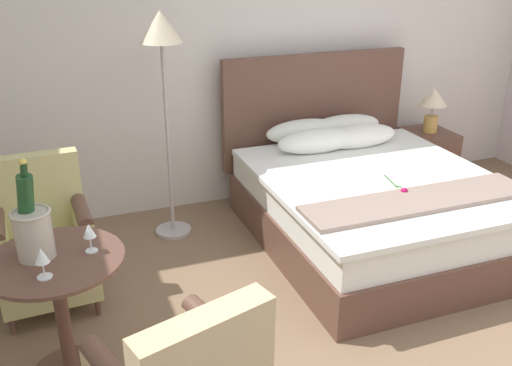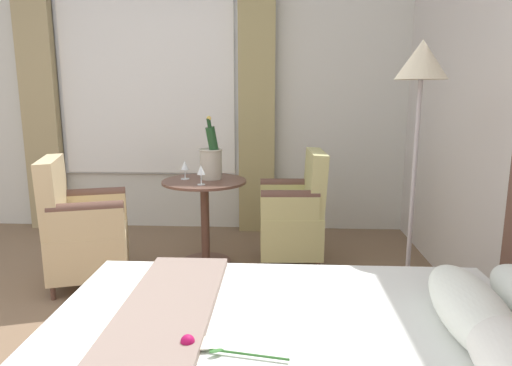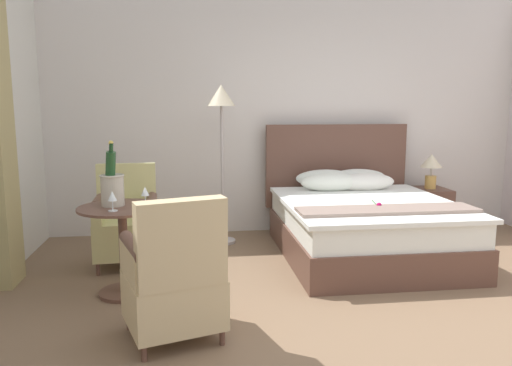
{
  "view_description": "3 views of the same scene",
  "coord_description": "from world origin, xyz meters",
  "px_view_note": "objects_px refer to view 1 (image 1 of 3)",
  "views": [
    {
      "loc": [
        -1.63,
        -1.87,
        2.14
      ],
      "look_at": [
        -0.45,
        1.28,
        0.71
      ],
      "focal_mm": 40.0,
      "sensor_mm": 36.0,
      "label": 1
    },
    {
      "loc": [
        1.88,
        1.33,
        1.42
      ],
      "look_at": [
        -0.31,
        1.22,
        0.98
      ],
      "focal_mm": 32.0,
      "sensor_mm": 36.0,
      "label": 2
    },
    {
      "loc": [
        -1.18,
        -3.2,
        1.51
      ],
      "look_at": [
        -0.59,
        1.21,
        0.8
      ],
      "focal_mm": 35.0,
      "sensor_mm": 36.0,
      "label": 3
    }
  ],
  "objects_px": {
    "wine_glass_near_bucket": "(42,257)",
    "wine_glass_near_edge": "(89,232)",
    "champagne_bucket": "(32,227)",
    "bed": "(365,197)",
    "armchair_by_window": "(45,245)",
    "side_table_round": "(61,306)",
    "nightstand": "(426,159)",
    "bedside_lamp": "(433,102)",
    "floor_lamp_brass": "(162,56)"
  },
  "relations": [
    {
      "from": "side_table_round",
      "to": "champagne_bucket",
      "type": "bearing_deg",
      "value": 146.24
    },
    {
      "from": "wine_glass_near_bucket",
      "to": "champagne_bucket",
      "type": "bearing_deg",
      "value": 97.95
    },
    {
      "from": "wine_glass_near_bucket",
      "to": "armchair_by_window",
      "type": "distance_m",
      "value": 0.99
    },
    {
      "from": "bed",
      "to": "bedside_lamp",
      "type": "height_order",
      "value": "bed"
    },
    {
      "from": "nightstand",
      "to": "champagne_bucket",
      "type": "distance_m",
      "value": 3.77
    },
    {
      "from": "side_table_round",
      "to": "armchair_by_window",
      "type": "height_order",
      "value": "armchair_by_window"
    },
    {
      "from": "bed",
      "to": "armchair_by_window",
      "type": "relative_size",
      "value": 2.14
    },
    {
      "from": "champagne_bucket",
      "to": "nightstand",
      "type": "bearing_deg",
      "value": 23.48
    },
    {
      "from": "bedside_lamp",
      "to": "wine_glass_near_edge",
      "type": "relative_size",
      "value": 2.66
    },
    {
      "from": "side_table_round",
      "to": "champagne_bucket",
      "type": "height_order",
      "value": "champagne_bucket"
    },
    {
      "from": "champagne_bucket",
      "to": "wine_glass_near_bucket",
      "type": "bearing_deg",
      "value": -82.05
    },
    {
      "from": "side_table_round",
      "to": "bedside_lamp",
      "type": "bearing_deg",
      "value": 24.64
    },
    {
      "from": "nightstand",
      "to": "side_table_round",
      "type": "xyz_separation_m",
      "value": [
        -3.33,
        -1.53,
        0.18
      ]
    },
    {
      "from": "nightstand",
      "to": "wine_glass_near_edge",
      "type": "distance_m",
      "value": 3.54
    },
    {
      "from": "wine_glass_near_edge",
      "to": "armchair_by_window",
      "type": "height_order",
      "value": "armchair_by_window"
    },
    {
      "from": "floor_lamp_brass",
      "to": "nightstand",
      "type": "bearing_deg",
      "value": 2.8
    },
    {
      "from": "wine_glass_near_edge",
      "to": "bed",
      "type": "bearing_deg",
      "value": 21.26
    },
    {
      "from": "bed",
      "to": "armchair_by_window",
      "type": "bearing_deg",
      "value": -178.23
    },
    {
      "from": "nightstand",
      "to": "bed",
      "type": "bearing_deg",
      "value": -146.51
    },
    {
      "from": "wine_glass_near_edge",
      "to": "armchair_by_window",
      "type": "bearing_deg",
      "value": 108.29
    },
    {
      "from": "nightstand",
      "to": "champagne_bucket",
      "type": "height_order",
      "value": "champagne_bucket"
    },
    {
      "from": "armchair_by_window",
      "to": "floor_lamp_brass",
      "type": "bearing_deg",
      "value": 35.42
    },
    {
      "from": "floor_lamp_brass",
      "to": "side_table_round",
      "type": "height_order",
      "value": "floor_lamp_brass"
    },
    {
      "from": "wine_glass_near_bucket",
      "to": "armchair_by_window",
      "type": "xyz_separation_m",
      "value": [
        -0.02,
        0.91,
        -0.41
      ]
    },
    {
      "from": "wine_glass_near_edge",
      "to": "floor_lamp_brass",
      "type": "bearing_deg",
      "value": 63.56
    },
    {
      "from": "bed",
      "to": "armchair_by_window",
      "type": "distance_m",
      "value": 2.31
    },
    {
      "from": "nightstand",
      "to": "floor_lamp_brass",
      "type": "bearing_deg",
      "value": -177.2
    },
    {
      "from": "side_table_round",
      "to": "wine_glass_near_edge",
      "type": "distance_m",
      "value": 0.43
    },
    {
      "from": "side_table_round",
      "to": "armchair_by_window",
      "type": "distance_m",
      "value": 0.74
    },
    {
      "from": "champagne_bucket",
      "to": "bed",
      "type": "bearing_deg",
      "value": 18.18
    },
    {
      "from": "nightstand",
      "to": "bedside_lamp",
      "type": "height_order",
      "value": "bedside_lamp"
    },
    {
      "from": "bedside_lamp",
      "to": "nightstand",
      "type": "bearing_deg",
      "value": 0.0
    },
    {
      "from": "nightstand",
      "to": "wine_glass_near_bucket",
      "type": "bearing_deg",
      "value": -153.37
    },
    {
      "from": "bedside_lamp",
      "to": "bed",
      "type": "bearing_deg",
      "value": -146.51
    },
    {
      "from": "bed",
      "to": "wine_glass_near_edge",
      "type": "distance_m",
      "value": 2.27
    },
    {
      "from": "floor_lamp_brass",
      "to": "side_table_round",
      "type": "xyz_separation_m",
      "value": [
        -0.88,
        -1.41,
        -0.96
      ]
    },
    {
      "from": "wine_glass_near_bucket",
      "to": "wine_glass_near_edge",
      "type": "bearing_deg",
      "value": 37.3
    },
    {
      "from": "nightstand",
      "to": "floor_lamp_brass",
      "type": "xyz_separation_m",
      "value": [
        -2.45,
        -0.12,
        1.14
      ]
    },
    {
      "from": "side_table_round",
      "to": "armchair_by_window",
      "type": "relative_size",
      "value": 0.75
    },
    {
      "from": "nightstand",
      "to": "armchair_by_window",
      "type": "relative_size",
      "value": 0.55
    },
    {
      "from": "bedside_lamp",
      "to": "armchair_by_window",
      "type": "bearing_deg",
      "value": -166.92
    },
    {
      "from": "champagne_bucket",
      "to": "wine_glass_near_edge",
      "type": "distance_m",
      "value": 0.26
    },
    {
      "from": "wine_glass_near_edge",
      "to": "side_table_round",
      "type": "bearing_deg",
      "value": -177.68
    },
    {
      "from": "nightstand",
      "to": "champagne_bucket",
      "type": "bearing_deg",
      "value": -156.52
    },
    {
      "from": "nightstand",
      "to": "bedside_lamp",
      "type": "relative_size",
      "value": 1.31
    },
    {
      "from": "floor_lamp_brass",
      "to": "wine_glass_near_edge",
      "type": "bearing_deg",
      "value": -116.44
    },
    {
      "from": "bedside_lamp",
      "to": "champagne_bucket",
      "type": "height_order",
      "value": "champagne_bucket"
    },
    {
      "from": "nightstand",
      "to": "side_table_round",
      "type": "distance_m",
      "value": 3.67
    },
    {
      "from": "floor_lamp_brass",
      "to": "champagne_bucket",
      "type": "relative_size",
      "value": 3.33
    },
    {
      "from": "floor_lamp_brass",
      "to": "armchair_by_window",
      "type": "relative_size",
      "value": 1.79
    }
  ]
}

